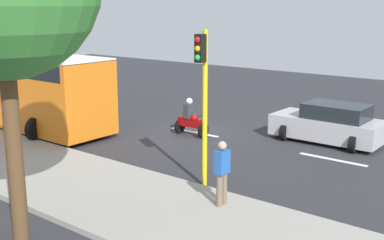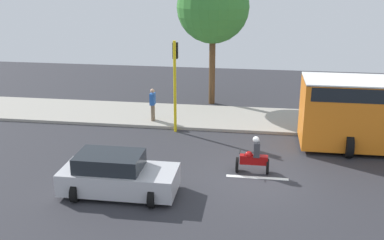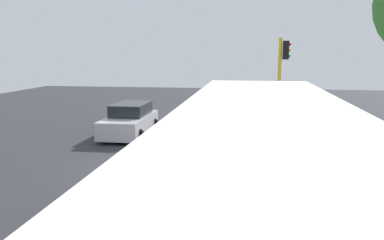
% 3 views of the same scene
% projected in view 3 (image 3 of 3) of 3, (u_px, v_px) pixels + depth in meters
% --- Properties ---
extents(ground_plane, '(40.00, 60.00, 0.10)m').
position_uv_depth(ground_plane, '(144.00, 169.00, 13.27)').
color(ground_plane, '#2D2D33').
extents(sidewalk, '(4.00, 60.00, 0.15)m').
position_uv_depth(sidewalk, '(358.00, 175.00, 12.24)').
color(sidewalk, '#9E998E').
rests_on(sidewalk, ground).
extents(lane_stripe_mid, '(0.20, 2.40, 0.01)m').
position_uv_depth(lane_stripe_mid, '(144.00, 168.00, 13.26)').
color(lane_stripe_mid, white).
rests_on(lane_stripe_mid, ground).
extents(lane_stripe_south, '(0.20, 2.40, 0.01)m').
position_uv_depth(lane_stripe_south, '(176.00, 132.00, 19.10)').
color(lane_stripe_south, white).
rests_on(lane_stripe_south, ground).
extents(lane_stripe_far_south, '(0.20, 2.40, 0.01)m').
position_uv_depth(lane_stripe_far_south, '(193.00, 113.00, 24.95)').
color(lane_stripe_far_south, white).
rests_on(lane_stripe_far_south, ground).
extents(car_silver, '(2.23, 4.13, 1.52)m').
position_uv_depth(car_silver, '(130.00, 121.00, 18.26)').
color(car_silver, '#B7B7BC').
rests_on(car_silver, ground).
extents(city_bus, '(3.20, 11.00, 3.16)m').
position_uv_depth(city_bus, '(265.00, 207.00, 5.24)').
color(city_bus, orange).
rests_on(city_bus, ground).
extents(motorcycle, '(0.60, 1.30, 1.53)m').
position_uv_depth(motorcycle, '(158.00, 149.00, 13.26)').
color(motorcycle, black).
rests_on(motorcycle, ground).
extents(pedestrian_near_signal, '(0.40, 0.24, 1.69)m').
position_uv_depth(pedestrian_near_signal, '(301.00, 116.00, 17.58)').
color(pedestrian_near_signal, '#72604C').
rests_on(pedestrian_near_signal, sidewalk).
extents(traffic_light_corner, '(0.49, 0.24, 4.50)m').
position_uv_depth(traffic_light_corner, '(282.00, 76.00, 16.05)').
color(traffic_light_corner, yellow).
rests_on(traffic_light_corner, ground).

